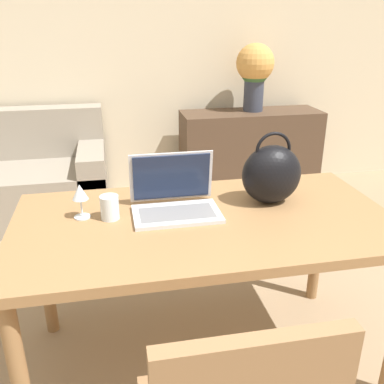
% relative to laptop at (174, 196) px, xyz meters
% --- Properties ---
extents(wall_back, '(10.00, 0.06, 2.70)m').
position_rel_laptop_xyz_m(wall_back, '(0.12, 2.16, 0.55)').
color(wall_back, beige).
rests_on(wall_back, ground_plane).
extents(dining_table, '(1.55, 0.82, 0.73)m').
position_rel_laptop_xyz_m(dining_table, '(0.11, -0.11, -0.14)').
color(dining_table, olive).
rests_on(dining_table, ground_plane).
extents(sideboard, '(1.20, 0.40, 0.74)m').
position_rel_laptop_xyz_m(sideboard, '(0.96, 1.83, -0.43)').
color(sideboard, '#4C3828').
rests_on(sideboard, ground_plane).
extents(laptop, '(0.36, 0.26, 0.24)m').
position_rel_laptop_xyz_m(laptop, '(0.00, 0.00, 0.00)').
color(laptop, silver).
rests_on(laptop, dining_table).
extents(drinking_glass, '(0.08, 0.08, 0.10)m').
position_rel_laptop_xyz_m(drinking_glass, '(-0.27, -0.03, -0.01)').
color(drinking_glass, silver).
rests_on(drinking_glass, dining_table).
extents(wine_glass, '(0.07, 0.07, 0.14)m').
position_rel_laptop_xyz_m(wine_glass, '(-0.38, -0.00, 0.04)').
color(wine_glass, silver).
rests_on(wine_glass, dining_table).
extents(handbag, '(0.26, 0.18, 0.32)m').
position_rel_laptop_xyz_m(handbag, '(0.43, -0.00, 0.07)').
color(handbag, black).
rests_on(handbag, dining_table).
extents(flower_vase, '(0.32, 0.32, 0.56)m').
position_rel_laptop_xyz_m(flower_vase, '(0.98, 1.86, 0.29)').
color(flower_vase, '#333847').
rests_on(flower_vase, sideboard).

